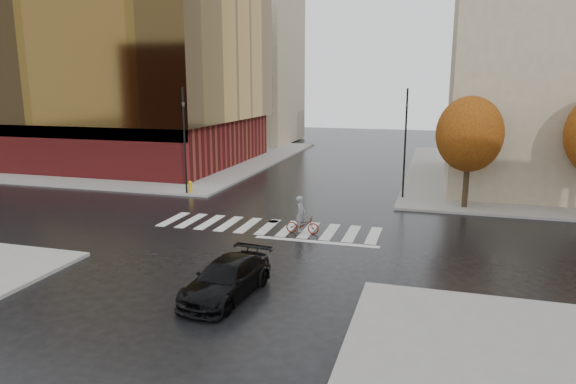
% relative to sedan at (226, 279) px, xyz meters
% --- Properties ---
extents(ground, '(120.00, 120.00, 0.00)m').
position_rel_sedan_xyz_m(ground, '(-1.42, 8.33, -0.65)').
color(ground, black).
rests_on(ground, ground).
extents(sidewalk_nw, '(30.00, 30.00, 0.15)m').
position_rel_sedan_xyz_m(sidewalk_nw, '(-22.42, 29.33, -0.58)').
color(sidewalk_nw, gray).
rests_on(sidewalk_nw, ground).
extents(crosswalk, '(12.00, 3.00, 0.01)m').
position_rel_sedan_xyz_m(crosswalk, '(-1.42, 8.83, -0.65)').
color(crosswalk, silver).
rests_on(crosswalk, ground).
extents(office_glass, '(27.00, 19.00, 16.00)m').
position_rel_sedan_xyz_m(office_glass, '(-23.42, 26.32, 7.63)').
color(office_glass, maroon).
rests_on(office_glass, sidewalk_nw).
extents(building_ne_tan, '(16.00, 16.00, 18.00)m').
position_rel_sedan_xyz_m(building_ne_tan, '(15.58, 25.33, 8.50)').
color(building_ne_tan, gray).
rests_on(building_ne_tan, sidewalk_ne).
extents(building_nw_far, '(14.00, 12.00, 20.00)m').
position_rel_sedan_xyz_m(building_nw_far, '(-17.42, 45.33, 9.50)').
color(building_nw_far, gray).
rests_on(building_nw_far, sidewalk_nw).
extents(tree_ne_a, '(3.80, 3.80, 6.50)m').
position_rel_sedan_xyz_m(tree_ne_a, '(8.58, 15.73, 3.80)').
color(tree_ne_a, black).
rests_on(tree_ne_a, sidewalk_ne).
extents(sedan, '(2.34, 4.68, 1.31)m').
position_rel_sedan_xyz_m(sedan, '(0.00, 0.00, 0.00)').
color(sedan, black).
rests_on(sedan, ground).
extents(cyclist, '(1.69, 0.66, 1.90)m').
position_rel_sedan_xyz_m(cyclist, '(0.56, 8.24, -0.00)').
color(cyclist, maroon).
rests_on(cyclist, ground).
extents(traffic_light_nw, '(0.19, 0.16, 6.95)m').
position_rel_sedan_xyz_m(traffic_light_nw, '(-9.09, 14.63, 3.42)').
color(traffic_light_nw, black).
rests_on(traffic_light_nw, sidewalk_nw).
extents(traffic_light_ne, '(0.17, 0.19, 6.89)m').
position_rel_sedan_xyz_m(traffic_light_ne, '(4.88, 17.33, 3.38)').
color(traffic_light_ne, black).
rests_on(traffic_light_ne, sidewalk_ne).
extents(fire_hydrant, '(0.28, 0.28, 0.80)m').
position_rel_sedan_xyz_m(fire_hydrant, '(-8.91, 14.83, -0.07)').
color(fire_hydrant, '#DBA00C').
rests_on(fire_hydrant, sidewalk_nw).
extents(manhole, '(0.65, 0.65, 0.01)m').
position_rel_sedan_xyz_m(manhole, '(-1.48, 9.90, -0.65)').
color(manhole, '#3C2A15').
rests_on(manhole, ground).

